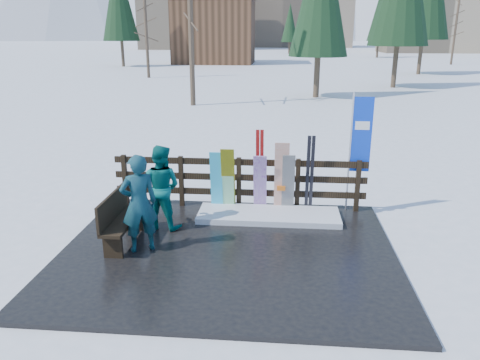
# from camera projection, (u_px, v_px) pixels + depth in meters

# --- Properties ---
(ground) EXTENTS (700.00, 700.00, 0.00)m
(ground) POSITION_uv_depth(u_px,v_px,m) (228.00, 254.00, 8.51)
(ground) COLOR white
(ground) RESTS_ON ground
(deck) EXTENTS (6.00, 5.00, 0.08)m
(deck) POSITION_uv_depth(u_px,v_px,m) (228.00, 252.00, 8.50)
(deck) COLOR black
(deck) RESTS_ON ground
(fence) EXTENTS (5.60, 0.10, 1.15)m
(fence) POSITION_uv_depth(u_px,v_px,m) (239.00, 179.00, 10.37)
(fence) COLOR black
(fence) RESTS_ON deck
(snow_patch) EXTENTS (2.99, 1.00, 0.12)m
(snow_patch) POSITION_uv_depth(u_px,v_px,m) (269.00, 215.00, 9.93)
(snow_patch) COLOR white
(snow_patch) RESTS_ON deck
(bench) EXTENTS (0.41, 1.50, 0.97)m
(bench) POSITION_uv_depth(u_px,v_px,m) (119.00, 217.00, 8.61)
(bench) COLOR black
(bench) RESTS_ON deck
(snowboard_0) EXTENTS (0.26, 0.20, 1.34)m
(snowboard_0) POSITION_uv_depth(u_px,v_px,m) (216.00, 181.00, 10.20)
(snowboard_0) COLOR #33C1E9
(snowboard_0) RESTS_ON deck
(snowboard_1) EXTENTS (0.27, 0.24, 1.37)m
(snowboard_1) POSITION_uv_depth(u_px,v_px,m) (228.00, 181.00, 10.18)
(snowboard_1) COLOR white
(snowboard_1) RESTS_ON deck
(snowboard_2) EXTENTS (0.29, 0.32, 1.43)m
(snowboard_2) POSITION_uv_depth(u_px,v_px,m) (228.00, 179.00, 10.17)
(snowboard_2) COLOR yellow
(snowboard_2) RESTS_ON deck
(snowboard_3) EXTENTS (0.28, 0.37, 1.30)m
(snowboard_3) POSITION_uv_depth(u_px,v_px,m) (260.00, 183.00, 10.13)
(snowboard_3) COLOR silver
(snowboard_3) RESTS_ON deck
(snowboard_4) EXTENTS (0.27, 0.26, 1.32)m
(snowboard_4) POSITION_uv_depth(u_px,v_px,m) (288.00, 184.00, 10.07)
(snowboard_4) COLOR black
(snowboard_4) RESTS_ON deck
(snowboard_5) EXTENTS (0.31, 0.25, 1.58)m
(snowboard_5) POSITION_uv_depth(u_px,v_px,m) (281.00, 178.00, 10.05)
(snowboard_5) COLOR white
(snowboard_5) RESTS_ON deck
(ski_pair_a) EXTENTS (0.16, 0.30, 1.84)m
(ski_pair_a) POSITION_uv_depth(u_px,v_px,m) (260.00, 170.00, 10.11)
(ski_pair_a) COLOR #A91614
(ski_pair_a) RESTS_ON deck
(ski_pair_b) EXTENTS (0.17, 0.19, 1.72)m
(ski_pair_b) POSITION_uv_depth(u_px,v_px,m) (310.00, 174.00, 10.04)
(ski_pair_b) COLOR black
(ski_pair_b) RESTS_ON deck
(rental_flag) EXTENTS (0.45, 0.04, 2.60)m
(rental_flag) POSITION_uv_depth(u_px,v_px,m) (359.00, 139.00, 9.92)
(rental_flag) COLOR silver
(rental_flag) RESTS_ON deck
(person_front) EXTENTS (0.77, 0.68, 1.78)m
(person_front) POSITION_uv_depth(u_px,v_px,m) (139.00, 204.00, 8.23)
(person_front) COLOR #175B5A
(person_front) RESTS_ON deck
(person_back) EXTENTS (0.96, 0.82, 1.70)m
(person_back) POSITION_uv_depth(u_px,v_px,m) (161.00, 187.00, 9.24)
(person_back) COLOR #0A6863
(person_back) RESTS_ON deck
(resort_buildings) EXTENTS (73.00, 87.60, 22.60)m
(resort_buildings) POSITION_uv_depth(u_px,v_px,m) (285.00, 7.00, 115.08)
(resort_buildings) COLOR tan
(resort_buildings) RESTS_ON ground
(trees) EXTENTS (42.25, 68.69, 12.92)m
(trees) POSITION_uv_depth(u_px,v_px,m) (303.00, 15.00, 51.49)
(trees) COLOR #382B1E
(trees) RESTS_ON ground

